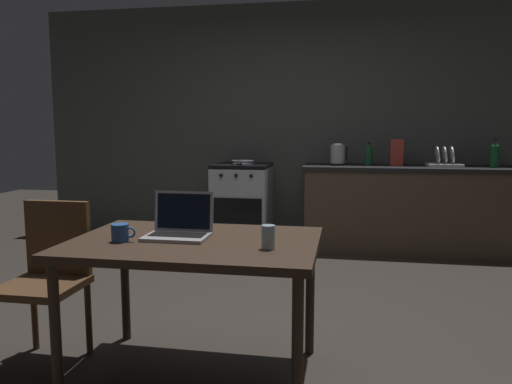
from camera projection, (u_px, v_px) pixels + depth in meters
name	position (u px, v px, depth m)	size (l,w,h in m)	color
ground_plane	(247.00, 316.00, 3.44)	(12.00, 12.00, 0.00)	#2D2823
back_wall	(316.00, 124.00, 5.62)	(6.40, 0.10, 2.65)	#444944
kitchen_counter	(407.00, 208.00, 5.21)	(2.16, 0.64, 0.89)	#4C3D2D
stove_oven	(242.00, 204.00, 5.52)	(0.60, 0.62, 0.89)	#B7BABF
dining_table	(195.00, 253.00, 2.53)	(1.24, 0.86, 0.73)	#332319
chair	(49.00, 271.00, 2.74)	(0.40, 0.40, 0.88)	#4C331E
laptop	(179.00, 228.00, 2.57)	(0.32, 0.25, 0.23)	#99999E
electric_kettle	(338.00, 155.00, 5.27)	(0.18, 0.16, 0.23)	black
bottle	(495.00, 154.00, 4.95)	(0.08, 0.08, 0.29)	#19592D
frying_pan	(243.00, 162.00, 5.43)	(0.26, 0.43, 0.05)	gray
coffee_mug	(121.00, 233.00, 2.47)	(0.12, 0.09, 0.09)	#264C8C
drinking_glass	(268.00, 237.00, 2.32)	(0.06, 0.06, 0.11)	#99B7C6
cereal_box	(397.00, 153.00, 5.18)	(0.13, 0.05, 0.27)	#B2382D
dish_rack	(444.00, 162.00, 5.09)	(0.34, 0.26, 0.21)	silver
bottle_b	(369.00, 154.00, 5.29)	(0.08, 0.08, 0.24)	#19592D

